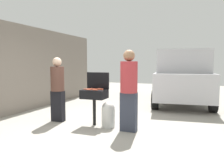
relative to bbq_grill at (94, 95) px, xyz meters
name	(u,v)px	position (x,y,z in m)	size (l,w,h in m)	color
ground_plane	(94,125)	(-0.01, -0.02, -0.75)	(24.00, 24.00, 0.00)	#9E998E
house_wall_side	(28,68)	(-2.91, 0.98, 0.63)	(0.24, 8.00, 2.76)	slate
bbq_grill	(94,95)	(0.00, 0.00, 0.00)	(0.60, 0.44, 0.89)	black
grill_lid_open	(98,81)	(0.00, 0.22, 0.35)	(0.60, 0.05, 0.42)	black
hot_dog_0	(95,90)	(0.10, -0.15, 0.15)	(0.03, 0.03, 0.13)	#AD4228
hot_dog_1	(97,89)	(0.08, 0.01, 0.15)	(0.03, 0.03, 0.13)	#AD4228
hot_dog_2	(100,89)	(0.10, 0.13, 0.15)	(0.03, 0.03, 0.13)	#C6593D
hot_dog_3	(90,89)	(-0.07, -0.08, 0.15)	(0.03, 0.03, 0.13)	#C6593D
hot_dog_4	(89,89)	(-0.15, 0.02, 0.15)	(0.03, 0.03, 0.13)	#B74C33
hot_dog_5	(88,90)	(-0.08, -0.17, 0.15)	(0.03, 0.03, 0.13)	#B74C33
hot_dog_6	(97,89)	(0.07, 0.04, 0.15)	(0.03, 0.03, 0.13)	#B74C33
hot_dog_7	(88,89)	(-0.11, -0.11, 0.15)	(0.03, 0.03, 0.13)	#B74C33
hot_dog_8	(93,89)	(-0.09, 0.10, 0.15)	(0.03, 0.03, 0.13)	#B74C33
hot_dog_9	(93,89)	(-0.02, -0.04, 0.15)	(0.03, 0.03, 0.13)	#AD4228
hot_dog_10	(101,90)	(0.19, -0.03, 0.15)	(0.03, 0.03, 0.13)	#AD4228
hot_dog_11	(95,90)	(0.05, -0.09, 0.15)	(0.03, 0.03, 0.13)	#AD4228
hot_dog_12	(101,89)	(0.14, 0.08, 0.15)	(0.03, 0.03, 0.13)	#C6593D
hot_dog_13	(86,89)	(-0.19, -0.08, 0.15)	(0.03, 0.03, 0.13)	#C6593D
propane_tank	(108,114)	(0.39, -0.04, -0.43)	(0.32, 0.32, 0.62)	silver
person_left	(58,87)	(-1.07, 0.00, 0.17)	(0.36, 0.36, 1.70)	black
person_right	(129,87)	(0.94, -0.16, 0.25)	(0.39, 0.39, 1.84)	#333847
parked_minivan	(182,77)	(1.80, 4.07, 0.27)	(2.41, 4.58, 2.02)	#B7B7BC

